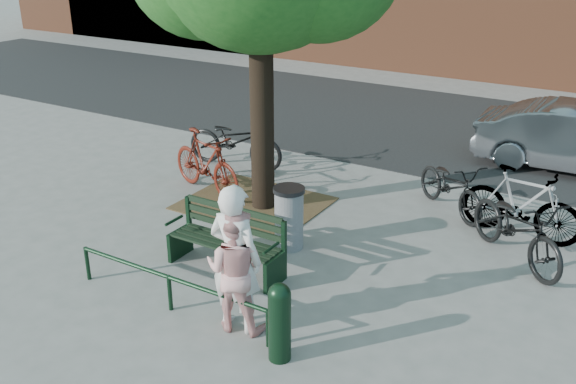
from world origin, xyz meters
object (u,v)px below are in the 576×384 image
Objects in this scene: park_bench at (228,238)px; bicycle_c at (451,186)px; person_left at (235,259)px; bollard at (280,319)px; litter_bin at (289,217)px; person_right at (236,270)px.

park_bench reaches higher than bicycle_c.
bollard is at bearing 159.65° from person_left.
litter_bin is 3.09m from bicycle_c.
person_right is at bearing 160.72° from bollard.
litter_bin is (-1.34, 2.42, -0.02)m from bollard.
park_bench is 1.55m from person_left.
person_left is at bearing -154.88° from bicycle_c.
litter_bin is at bearing -88.18° from person_right.
person_left reaches higher than person_right.
litter_bin is (0.40, 1.02, 0.02)m from park_bench.
person_right reaches higher than litter_bin.
bollard reaches higher than park_bench.
park_bench is 1.09m from litter_bin.
person_left reaches higher than bicycle_c.
person_right is at bearing -154.88° from bicycle_c.
litter_bin is (-0.55, 2.15, -0.44)m from person_left.
bicycle_c is (0.35, 5.01, -0.05)m from bollard.
person_left reaches higher than litter_bin.
person_right is at bearing 180.00° from person_left.
person_left is 1.04× the size of bicycle_c.
person_right is at bearing -75.55° from litter_bin.
litter_bin is at bearing 68.71° from park_bench.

